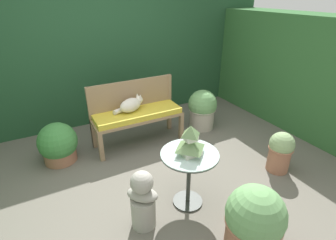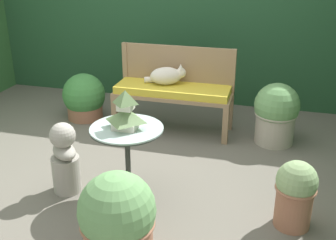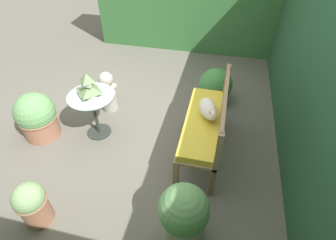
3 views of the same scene
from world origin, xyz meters
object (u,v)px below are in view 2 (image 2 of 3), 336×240
object	(u,v)px
pagoda_birdhouse	(126,112)
garden_bust	(65,159)
patio_table	(127,143)
potted_plant_path_edge	(118,220)
potted_plant_bench_left	(84,98)
potted_plant_bench_right	(295,193)
garden_bench	(173,93)
potted_plant_table_far	(276,113)
cat	(167,76)

from	to	relation	value
pagoda_birdhouse	garden_bust	distance (m)	0.72
patio_table	potted_plant_path_edge	distance (m)	0.79
patio_table	potted_plant_bench_left	distance (m)	1.87
potted_plant_bench_right	patio_table	bearing A→B (deg)	177.82
patio_table	potted_plant_path_edge	bearing A→B (deg)	-74.96
potted_plant_bench_right	garden_bench	bearing A→B (deg)	131.91
potted_plant_bench_right	potted_plant_bench_left	distance (m)	2.89
patio_table	pagoda_birdhouse	bearing A→B (deg)	180.00
potted_plant_bench_left	potted_plant_path_edge	bearing A→B (deg)	-59.55
garden_bust	potted_plant_table_far	bearing A→B (deg)	84.48
pagoda_birdhouse	potted_plant_path_edge	world-z (taller)	pagoda_birdhouse
pagoda_birdhouse	potted_plant_table_far	world-z (taller)	pagoda_birdhouse
potted_plant_bench_left	potted_plant_bench_right	bearing A→B (deg)	-32.21
patio_table	potted_plant_table_far	distance (m)	1.81
potted_plant_bench_left	potted_plant_path_edge	size ratio (longest dim) A/B	0.85
garden_bench	cat	distance (m)	0.20
garden_bench	pagoda_birdhouse	size ratio (longest dim) A/B	4.18
patio_table	potted_plant_bench_right	size ratio (longest dim) A/B	1.18
pagoda_birdhouse	potted_plant_path_edge	distance (m)	0.89
cat	patio_table	xyz separation A→B (m)	(0.07, -1.46, -0.13)
potted_plant_table_far	garden_bench	bearing A→B (deg)	178.72
patio_table	potted_plant_table_far	size ratio (longest dim) A/B	0.97
potted_plant_table_far	potted_plant_path_edge	distance (m)	2.33
pagoda_birdhouse	potted_plant_bench_right	xyz separation A→B (m)	(1.33, -0.05, -0.48)
garden_bench	garden_bust	distance (m)	1.58
garden_bust	potted_plant_bench_left	world-z (taller)	garden_bust
pagoda_birdhouse	potted_plant_bench_left	size ratio (longest dim) A/B	0.56
pagoda_birdhouse	potted_plant_path_edge	bearing A→B (deg)	-74.96
potted_plant_table_far	potted_plant_path_edge	size ratio (longest dim) A/B	1.01
patio_table	potted_plant_path_edge	world-z (taller)	potted_plant_path_edge
cat	potted_plant_table_far	xyz separation A→B (m)	(1.21, -0.07, -0.29)
patio_table	potted_plant_bench_left	size ratio (longest dim) A/B	1.15
potted_plant_bench_right	cat	bearing A→B (deg)	132.86
potted_plant_path_edge	potted_plant_table_far	bearing A→B (deg)	66.18
garden_bench	patio_table	bearing A→B (deg)	-90.51
cat	pagoda_birdhouse	distance (m)	1.47
patio_table	potted_plant_bench_right	world-z (taller)	patio_table
cat	potted_plant_table_far	world-z (taller)	cat
garden_bench	patio_table	size ratio (longest dim) A/B	2.06
potted_plant_bench_right	potted_plant_path_edge	xyz separation A→B (m)	(-1.13, -0.69, 0.03)
potted_plant_path_edge	patio_table	bearing A→B (deg)	105.04
potted_plant_path_edge	pagoda_birdhouse	bearing A→B (deg)	105.04
garden_bust	potted_plant_table_far	size ratio (longest dim) A/B	0.96
cat	potted_plant_bench_left	xyz separation A→B (m)	(-1.04, 0.03, -0.37)
potted_plant_bench_left	garden_bust	bearing A→B (deg)	-69.86
potted_plant_bench_right	potted_plant_bench_left	bearing A→B (deg)	147.79
garden_bust	garden_bench	bearing A→B (deg)	113.08
potted_plant_bench_left	potted_plant_path_edge	xyz separation A→B (m)	(1.31, -2.23, 0.06)
cat	garden_bust	xyz separation A→B (m)	(-0.48, -1.51, -0.32)
garden_bench	patio_table	world-z (taller)	patio_table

